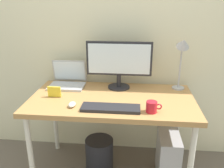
{
  "coord_description": "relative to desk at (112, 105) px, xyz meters",
  "views": [
    {
      "loc": [
        0.18,
        -1.85,
        1.55
      ],
      "look_at": [
        0.0,
        0.0,
        0.87
      ],
      "focal_mm": 38.81,
      "sensor_mm": 36.0,
      "label": 1
    }
  ],
  "objects": [
    {
      "name": "photo_frame",
      "position": [
        -0.48,
        -0.04,
        0.11
      ],
      "size": [
        0.11,
        0.02,
        0.09
      ],
      "primitive_type": "cube",
      "rotation": [
        0.07,
        0.0,
        0.0
      ],
      "color": "yellow",
      "rests_on": "desk"
    },
    {
      "name": "wastebasket",
      "position": [
        -0.12,
        0.05,
        -0.54
      ],
      "size": [
        0.26,
        0.26,
        0.3
      ],
      "primitive_type": "cylinder",
      "color": "#232328",
      "rests_on": "ground_plane"
    },
    {
      "name": "mouse",
      "position": [
        -0.29,
        -0.2,
        0.08
      ],
      "size": [
        0.06,
        0.09,
        0.03
      ],
      "primitive_type": "ellipsoid",
      "color": "silver",
      "rests_on": "desk"
    },
    {
      "name": "monitor",
      "position": [
        0.04,
        0.23,
        0.31
      ],
      "size": [
        0.58,
        0.2,
        0.43
      ],
      "color": "#232328",
      "rests_on": "desk"
    },
    {
      "name": "keyboard",
      "position": [
        0.01,
        -0.23,
        0.08
      ],
      "size": [
        0.44,
        0.14,
        0.02
      ],
      "primitive_type": "cube",
      "color": "#232328",
      "rests_on": "desk"
    },
    {
      "name": "laptop",
      "position": [
        -0.44,
        0.25,
        0.12
      ],
      "size": [
        0.32,
        0.26,
        0.23
      ],
      "color": "#B2B2B7",
      "rests_on": "desk"
    },
    {
      "name": "computer_tower",
      "position": [
        0.5,
        0.0,
        -0.48
      ],
      "size": [
        0.18,
        0.36,
        0.42
      ],
      "primitive_type": "cube",
      "color": "#B2B2B7",
      "rests_on": "ground_plane"
    },
    {
      "name": "back_wall",
      "position": [
        0.0,
        0.43,
        0.61
      ],
      "size": [
        4.4,
        0.04,
        2.6
      ],
      "primitive_type": "cube",
      "color": "beige",
      "rests_on": "ground_plane"
    },
    {
      "name": "desk",
      "position": [
        0.0,
        0.0,
        0.0
      ],
      "size": [
        1.36,
        0.73,
        0.75
      ],
      "color": "#B7844C",
      "rests_on": "ground_plane"
    },
    {
      "name": "coffee_mug",
      "position": [
        0.31,
        -0.24,
        0.11
      ],
      "size": [
        0.12,
        0.08,
        0.08
      ],
      "color": "red",
      "rests_on": "desk"
    },
    {
      "name": "desk_lamp",
      "position": [
        0.58,
        0.23,
        0.41
      ],
      "size": [
        0.11,
        0.16,
        0.49
      ],
      "color": "#B2B2B7",
      "rests_on": "desk"
    }
  ]
}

